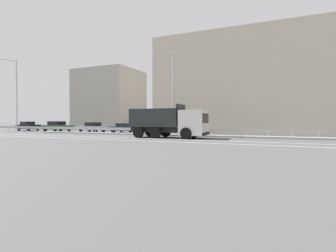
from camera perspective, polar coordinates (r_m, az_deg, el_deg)
ground_plane at (r=27.59m, az=-3.86°, el=-2.25°), size 320.00×320.00×0.00m
lane_strip_0 at (r=23.63m, az=-1.81°, el=-2.83°), size 61.41×0.16×0.01m
lane_strip_1 at (r=21.40m, az=-4.71°, el=-3.27°), size 61.41×0.16×0.01m
median_island at (r=29.01m, az=-2.40°, el=-1.90°), size 33.78×1.10×0.18m
median_guardrail at (r=29.99m, az=-1.46°, el=-0.88°), size 61.41×0.09×0.78m
dump_truck at (r=24.82m, az=2.29°, el=0.37°), size 7.57×2.95×3.19m
median_road_sign at (r=30.50m, az=-7.77°, el=0.61°), size 0.76×0.16×2.54m
street_lamp_0 at (r=44.02m, az=-30.23°, el=6.28°), size 0.71×2.27×10.33m
street_lamp_1 at (r=28.31m, az=1.07°, el=7.54°), size 0.71×1.86×8.69m
parked_car_0 at (r=47.68m, az=-28.18°, el=-0.02°), size 3.97×1.99×1.49m
parked_car_1 at (r=42.69m, az=-22.97°, el=-0.08°), size 4.73×2.05×1.53m
parked_car_2 at (r=38.70m, az=-16.11°, el=-0.25°), size 4.27×2.00×1.40m
parked_car_3 at (r=35.38m, az=-9.12°, el=-0.40°), size 4.77×2.26×1.28m
background_building_0 at (r=49.20m, az=-12.57°, el=5.47°), size 10.43×9.04×10.65m
background_building_1 at (r=39.02m, az=15.83°, el=7.99°), size 21.02×14.86×12.58m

